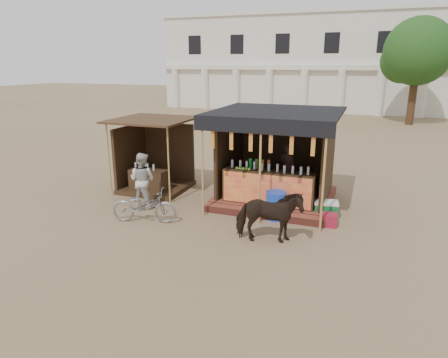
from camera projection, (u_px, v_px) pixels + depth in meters
ground at (201, 241)px, 9.55m from camera, size 120.00×120.00×0.00m
main_stall at (276, 169)px, 11.94m from camera, size 3.60×3.61×2.78m
secondary_stall at (152, 164)px, 13.27m from camera, size 2.40×2.40×2.38m
cow at (269, 217)px, 9.28m from camera, size 1.67×1.07×1.30m
motorbike at (144, 206)px, 10.55m from camera, size 1.82×1.01×0.91m
bystander at (142, 180)px, 11.59m from camera, size 0.80×0.63×1.62m
blue_barrel at (276, 205)px, 10.79m from camera, size 0.69×0.69×0.76m
red_crate at (329, 220)px, 10.38m from camera, size 0.45×0.39×0.32m
cooler at (326, 209)px, 10.93m from camera, size 0.71×0.55×0.46m
background_building at (312, 64)px, 36.05m from camera, size 26.00×7.45×8.18m
tree at (415, 54)px, 26.25m from camera, size 4.50×4.40×7.00m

